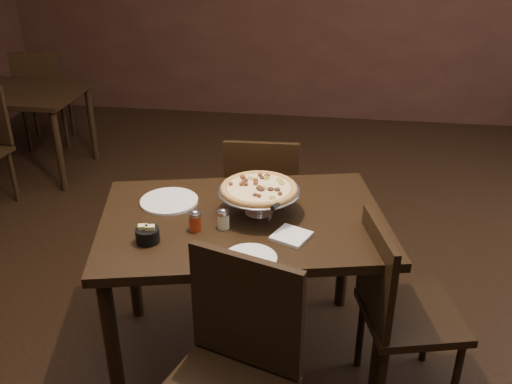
# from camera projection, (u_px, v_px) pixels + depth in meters

# --- Properties ---
(room) EXTENTS (6.04, 7.04, 2.84)m
(room) POSITION_uv_depth(u_px,v_px,m) (267.00, 69.00, 2.31)
(room) COLOR black
(room) RESTS_ON ground
(dining_table) EXTENTS (1.39, 1.08, 0.77)m
(dining_table) POSITION_uv_depth(u_px,v_px,m) (243.00, 237.00, 2.54)
(dining_table) COLOR black
(dining_table) RESTS_ON ground
(background_table) EXTENTS (1.10, 0.74, 0.69)m
(background_table) POSITION_uv_depth(u_px,v_px,m) (13.00, 101.00, 4.53)
(background_table) COLOR black
(background_table) RESTS_ON ground
(pizza_stand) EXTENTS (0.36, 0.36, 0.15)m
(pizza_stand) POSITION_uv_depth(u_px,v_px,m) (259.00, 189.00, 2.47)
(pizza_stand) COLOR silver
(pizza_stand) RESTS_ON dining_table
(parmesan_shaker) EXTENTS (0.05, 0.05, 0.09)m
(parmesan_shaker) POSITION_uv_depth(u_px,v_px,m) (223.00, 219.00, 2.40)
(parmesan_shaker) COLOR beige
(parmesan_shaker) RESTS_ON dining_table
(pepper_flake_shaker) EXTENTS (0.05, 0.05, 0.09)m
(pepper_flake_shaker) POSITION_uv_depth(u_px,v_px,m) (195.00, 221.00, 2.38)
(pepper_flake_shaker) COLOR maroon
(pepper_flake_shaker) RESTS_ON dining_table
(packet_caddy) EXTENTS (0.10, 0.10, 0.08)m
(packet_caddy) POSITION_uv_depth(u_px,v_px,m) (147.00, 235.00, 2.30)
(packet_caddy) COLOR black
(packet_caddy) RESTS_ON dining_table
(napkin_stack) EXTENTS (0.18, 0.18, 0.01)m
(napkin_stack) POSITION_uv_depth(u_px,v_px,m) (291.00, 236.00, 2.34)
(napkin_stack) COLOR white
(napkin_stack) RESTS_ON dining_table
(plate_left) EXTENTS (0.26, 0.26, 0.01)m
(plate_left) POSITION_uv_depth(u_px,v_px,m) (169.00, 201.00, 2.62)
(plate_left) COLOR white
(plate_left) RESTS_ON dining_table
(plate_near) EXTENTS (0.21, 0.21, 0.01)m
(plate_near) POSITION_uv_depth(u_px,v_px,m) (250.00, 258.00, 2.20)
(plate_near) COLOR white
(plate_near) RESTS_ON dining_table
(serving_spatula) EXTENTS (0.16, 0.16, 0.03)m
(serving_spatula) POSITION_uv_depth(u_px,v_px,m) (280.00, 203.00, 2.36)
(serving_spatula) COLOR silver
(serving_spatula) RESTS_ON pizza_stand
(chair_far) EXTENTS (0.42, 0.42, 0.87)m
(chair_far) POSITION_uv_depth(u_px,v_px,m) (263.00, 199.00, 3.30)
(chair_far) COLOR black
(chair_far) RESTS_ON ground
(chair_near) EXTENTS (0.55, 0.55, 0.94)m
(chair_near) POSITION_uv_depth(u_px,v_px,m) (230.00, 375.00, 2.02)
(chair_near) COLOR black
(chair_near) RESTS_ON ground
(chair_side) EXTENTS (0.49, 0.49, 0.86)m
(chair_side) POSITION_uv_depth(u_px,v_px,m) (398.00, 306.00, 2.42)
(chair_side) COLOR black
(chair_side) RESTS_ON ground
(bg_chair_far) EXTENTS (0.51, 0.51, 0.88)m
(bg_chair_far) POSITION_uv_depth(u_px,v_px,m) (44.00, 94.00, 5.09)
(bg_chair_far) COLOR black
(bg_chair_far) RESTS_ON ground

